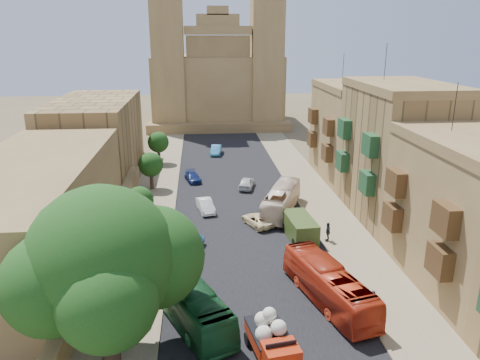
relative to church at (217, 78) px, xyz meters
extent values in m
cube|color=black|center=(0.00, -48.61, -9.51)|extent=(14.00, 140.00, 0.01)
cube|color=#7E6F52|center=(9.50, -48.61, -9.51)|extent=(5.00, 140.00, 0.01)
cube|color=#7E6F52|center=(-9.50, -48.61, -9.51)|extent=(5.00, 140.00, 0.01)
cube|color=#7E6F52|center=(7.00, -48.61, -9.46)|extent=(0.25, 140.00, 0.12)
cube|color=#7E6F52|center=(-7.00, -48.61, -9.46)|extent=(0.25, 140.00, 0.12)
cube|color=olive|center=(16.00, -67.61, -4.27)|extent=(8.00, 14.00, 10.50)
cylinder|color=black|center=(15.00, -64.81, 3.58)|extent=(0.06, 0.06, 3.60)
cube|color=#4C3219|center=(11.55, -71.53, -5.53)|extent=(0.90, 2.20, 2.00)
cube|color=#4C3219|center=(11.55, -63.69, -5.53)|extent=(0.90, 2.20, 2.00)
cube|color=#4C3219|center=(11.55, -71.53, -2.59)|extent=(0.90, 2.20, 2.00)
cube|color=#4C3219|center=(11.55, -63.69, -2.59)|extent=(0.90, 2.20, 2.00)
cube|color=olive|center=(16.00, -53.61, -3.02)|extent=(8.00, 14.00, 13.00)
cube|color=brown|center=(16.00, -53.61, 3.88)|extent=(8.20, 14.00, 0.80)
cylinder|color=black|center=(15.00, -50.81, 6.08)|extent=(0.06, 0.06, 3.60)
cube|color=#1D4927|center=(11.55, -57.53, -4.58)|extent=(0.90, 2.20, 2.00)
cube|color=#1D4927|center=(11.55, -49.69, -4.58)|extent=(0.90, 2.20, 2.00)
cube|color=#1D4927|center=(11.55, -57.53, -0.94)|extent=(0.90, 2.20, 2.00)
cube|color=#1D4927|center=(11.55, -49.69, -0.94)|extent=(0.90, 2.20, 2.00)
cube|color=olive|center=(16.00, -39.61, -3.77)|extent=(8.00, 14.00, 11.50)
cube|color=brown|center=(16.00, -39.61, 2.38)|extent=(8.20, 14.00, 0.80)
cylinder|color=black|center=(15.00, -36.81, 4.58)|extent=(0.06, 0.06, 3.60)
cube|color=#4C3219|center=(11.55, -43.53, -5.15)|extent=(0.90, 2.20, 2.00)
cube|color=#4C3219|center=(11.55, -35.69, -5.15)|extent=(0.90, 2.20, 2.00)
cube|color=#4C3219|center=(11.55, -43.53, -1.93)|extent=(0.90, 2.20, 2.00)
cube|color=#4C3219|center=(11.55, -35.69, -1.93)|extent=(0.90, 2.20, 2.00)
cube|color=olive|center=(-12.50, -58.61, -8.62)|extent=(1.00, 40.00, 1.80)
cube|color=brown|center=(-18.00, -60.61, -5.32)|extent=(10.00, 28.00, 8.40)
cube|color=olive|center=(-18.00, -34.61, -4.52)|extent=(10.00, 22.00, 10.00)
cube|color=olive|center=(0.00, 2.39, -2.52)|extent=(26.00, 20.00, 14.00)
cube|color=brown|center=(0.00, -8.11, -8.62)|extent=(28.00, 4.00, 1.80)
cube|color=brown|center=(0.00, -6.41, 0.48)|extent=(12.00, 2.00, 16.00)
cube|color=olive|center=(0.00, -6.41, 9.38)|extent=(12.60, 2.40, 1.60)
cube|color=olive|center=(0.00, -6.41, 11.08)|extent=(8.00, 2.00, 2.40)
cube|color=olive|center=(0.00, -6.41, 12.88)|extent=(4.00, 2.00, 1.60)
cube|color=olive|center=(-9.50, -5.11, 4.98)|extent=(6.00, 6.00, 29.00)
cube|color=olive|center=(9.50, -5.11, 4.98)|extent=(6.00, 6.00, 29.00)
cylinder|color=#37271B|center=(-9.50, -74.61, -7.47)|extent=(1.08, 1.08, 4.09)
sphere|color=#12370F|center=(-9.50, -74.61, -2.85)|extent=(8.17, 8.17, 8.17)
sphere|color=#12370F|center=(-6.92, -73.32, -3.49)|extent=(6.02, 6.02, 6.02)
sphere|color=#12370F|center=(-11.87, -75.58, -3.71)|extent=(5.59, 5.59, 5.59)
sphere|color=#12370F|center=(-8.85, -77.19, -3.92)|extent=(5.16, 5.16, 5.16)
sphere|color=#12370F|center=(-10.68, -72.25, -1.99)|extent=(4.73, 4.73, 4.73)
cylinder|color=#37271B|center=(-10.00, -66.61, -8.36)|extent=(0.44, 0.44, 2.31)
sphere|color=#12370F|center=(-10.00, -66.61, -6.04)|extent=(3.35, 3.35, 3.35)
cylinder|color=#37271B|center=(-10.00, -54.61, -8.57)|extent=(0.44, 0.44, 1.88)
sphere|color=#12370F|center=(-10.00, -54.61, -6.68)|extent=(2.74, 2.74, 2.74)
cylinder|color=#37271B|center=(-10.00, -42.61, -8.48)|extent=(0.44, 0.44, 2.07)
sphere|color=#12370F|center=(-10.00, -42.61, -6.39)|extent=(3.01, 3.01, 3.01)
cylinder|color=#37271B|center=(-10.00, -30.61, -8.46)|extent=(0.44, 0.44, 2.11)
sphere|color=#12370F|center=(-10.00, -30.61, -6.33)|extent=(3.07, 3.07, 3.07)
cube|color=#AE280D|center=(-0.30, -74.74, -8.35)|extent=(2.58, 3.64, 0.84)
cube|color=black|center=(-0.30, -74.74, -7.89)|extent=(2.63, 3.69, 0.11)
cube|color=#AE280D|center=(0.05, -76.85, -8.26)|extent=(2.19, 1.88, 1.67)
cube|color=black|center=(0.05, -76.85, -7.61)|extent=(1.76, 0.39, 0.84)
cylinder|color=black|center=(-1.41, -73.80, -9.10)|extent=(0.46, 0.88, 0.84)
cylinder|color=black|center=(0.43, -73.48, -9.10)|extent=(0.46, 0.88, 0.84)
sphere|color=beige|center=(-0.67, -75.37, -7.66)|extent=(1.02, 1.02, 1.02)
sphere|color=beige|center=(0.20, -74.94, -7.66)|extent=(1.02, 1.02, 1.02)
sphere|color=beige|center=(-0.40, -74.19, -7.66)|extent=(1.02, 1.02, 1.02)
sphere|color=beige|center=(-0.69, -74.71, -7.15)|extent=(0.93, 0.93, 0.93)
sphere|color=beige|center=(0.16, -75.51, -7.19)|extent=(0.93, 0.93, 0.93)
sphere|color=beige|center=(-0.29, -74.83, -6.73)|extent=(0.84, 0.84, 0.84)
cube|color=#384D1D|center=(5.07, -58.61, -8.47)|extent=(2.59, 5.21, 2.09)
cylinder|color=black|center=(4.22, -60.44, -9.10)|extent=(0.39, 0.86, 0.84)
cylinder|color=black|center=(6.19, -60.29, -9.10)|extent=(0.39, 0.86, 0.84)
cylinder|color=black|center=(3.94, -56.94, -9.10)|extent=(0.39, 0.86, 0.84)
cylinder|color=black|center=(5.91, -56.78, -9.10)|extent=(0.39, 0.86, 0.84)
imported|color=#1A5327|center=(-5.17, -70.67, -8.08)|extent=(6.45, 10.41, 2.88)
imported|color=red|center=(4.76, -69.54, -8.11)|extent=(4.85, 10.37, 2.81)
imported|color=beige|center=(4.50, -51.81, -8.12)|extent=(5.91, 10.14, 2.78)
imported|color=#3A80CD|center=(-5.00, -60.41, -8.91)|extent=(2.64, 3.84, 1.21)
imported|color=white|center=(-3.56, -50.84, -8.85)|extent=(2.16, 4.24, 1.33)
imported|color=#FFE7AD|center=(1.51, -55.15, -8.94)|extent=(3.36, 4.52, 1.14)
imported|color=navy|center=(-5.00, -39.91, -8.94)|extent=(2.48, 4.25, 1.16)
imported|color=silver|center=(1.66, -43.34, -8.82)|extent=(2.56, 4.35, 1.39)
imported|color=#4098CF|center=(-1.41, -25.94, -8.81)|extent=(2.02, 4.45, 1.42)
imported|color=#242227|center=(7.50, -70.89, -8.72)|extent=(0.65, 0.51, 1.60)
imported|color=#292930|center=(7.50, -59.44, -8.59)|extent=(0.59, 1.13, 1.84)
camera|label=1|loc=(-4.10, -98.09, 8.82)|focal=35.00mm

